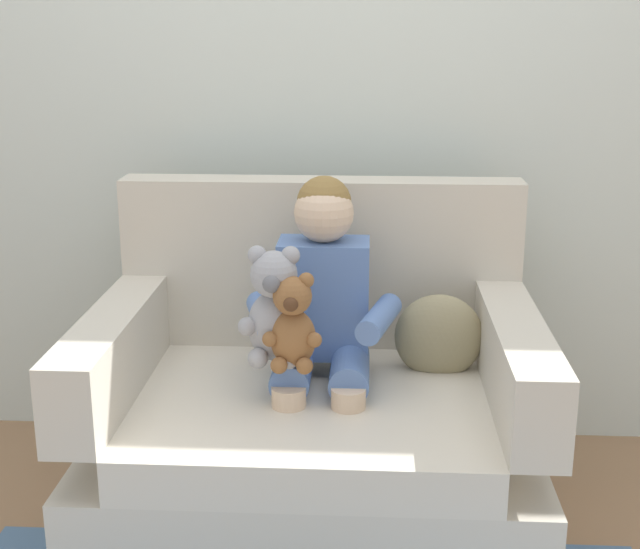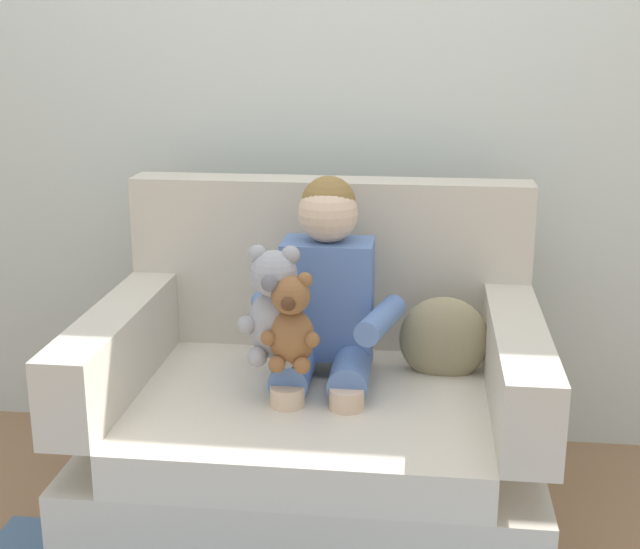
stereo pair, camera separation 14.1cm
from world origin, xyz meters
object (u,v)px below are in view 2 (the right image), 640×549
armchair (316,424)px  throw_pillow (444,339)px  plush_brown (291,324)px  seated_child (325,309)px  plush_grey (274,308)px

armchair → throw_pillow: size_ratio=4.77×
plush_brown → throw_pillow: 0.51m
armchair → plush_brown: size_ratio=4.69×
seated_child → armchair: bearing=-117.3°
plush_brown → armchair: bearing=85.5°
seated_child → plush_grey: 0.19m
seated_child → plush_grey: size_ratio=2.55×
seated_child → plush_brown: seated_child is taller
armchair → throw_pillow: bearing=19.7°
seated_child → throw_pillow: seated_child is taller
plush_grey → throw_pillow: 0.54m
plush_grey → plush_brown: bearing=-51.2°
armchair → plush_brown: 0.40m
plush_grey → armchair: bearing=38.2°
armchair → plush_brown: armchair is taller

